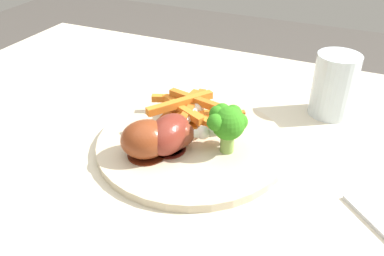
{
  "coord_description": "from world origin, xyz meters",
  "views": [
    {
      "loc": [
        -0.14,
        0.49,
        1.09
      ],
      "look_at": [
        0.05,
        0.05,
        0.79
      ],
      "focal_mm": 37.74,
      "sensor_mm": 36.0,
      "label": 1
    }
  ],
  "objects_px": {
    "broccoli_floret_front": "(227,122)",
    "chicken_drumstick_far": "(149,139)",
    "carrot_fries_pile": "(187,110)",
    "dining_table": "(234,198)",
    "chicken_drumstick_near": "(171,133)",
    "dinner_plate": "(192,143)",
    "water_glass": "(334,85)",
    "chicken_drumstick_extra": "(172,135)"
  },
  "relations": [
    {
      "from": "dinner_plate",
      "to": "broccoli_floret_front",
      "type": "bearing_deg",
      "value": 177.02
    },
    {
      "from": "carrot_fries_pile",
      "to": "water_glass",
      "type": "bearing_deg",
      "value": -145.2
    },
    {
      "from": "dinner_plate",
      "to": "chicken_drumstick_near",
      "type": "height_order",
      "value": "chicken_drumstick_near"
    },
    {
      "from": "dinner_plate",
      "to": "chicken_drumstick_extra",
      "type": "distance_m",
      "value": 0.04
    },
    {
      "from": "dining_table",
      "to": "carrot_fries_pile",
      "type": "bearing_deg",
      "value": 1.89
    },
    {
      "from": "broccoli_floret_front",
      "to": "carrot_fries_pile",
      "type": "height_order",
      "value": "broccoli_floret_front"
    },
    {
      "from": "dining_table",
      "to": "dinner_plate",
      "type": "bearing_deg",
      "value": 40.97
    },
    {
      "from": "dinner_plate",
      "to": "water_glass",
      "type": "height_order",
      "value": "water_glass"
    },
    {
      "from": "carrot_fries_pile",
      "to": "chicken_drumstick_extra",
      "type": "bearing_deg",
      "value": 99.5
    },
    {
      "from": "chicken_drumstick_near",
      "to": "dining_table",
      "type": "bearing_deg",
      "value": -132.97
    },
    {
      "from": "carrot_fries_pile",
      "to": "dinner_plate",
      "type": "bearing_deg",
      "value": 121.92
    },
    {
      "from": "broccoli_floret_front",
      "to": "water_glass",
      "type": "height_order",
      "value": "water_glass"
    },
    {
      "from": "carrot_fries_pile",
      "to": "chicken_drumstick_far",
      "type": "bearing_deg",
      "value": 84.17
    },
    {
      "from": "water_glass",
      "to": "dinner_plate",
      "type": "bearing_deg",
      "value": 47.24
    },
    {
      "from": "dinner_plate",
      "to": "water_glass",
      "type": "distance_m",
      "value": 0.25
    },
    {
      "from": "carrot_fries_pile",
      "to": "chicken_drumstick_near",
      "type": "distance_m",
      "value": 0.08
    },
    {
      "from": "dining_table",
      "to": "chicken_drumstick_near",
      "type": "relative_size",
      "value": 9.09
    },
    {
      "from": "dining_table",
      "to": "chicken_drumstick_near",
      "type": "distance_m",
      "value": 0.19
    },
    {
      "from": "chicken_drumstick_far",
      "to": "water_glass",
      "type": "relative_size",
      "value": 1.13
    },
    {
      "from": "chicken_drumstick_near",
      "to": "water_glass",
      "type": "height_order",
      "value": "water_glass"
    },
    {
      "from": "broccoli_floret_front",
      "to": "chicken_drumstick_far",
      "type": "bearing_deg",
      "value": 30.39
    },
    {
      "from": "carrot_fries_pile",
      "to": "water_glass",
      "type": "height_order",
      "value": "water_glass"
    },
    {
      "from": "chicken_drumstick_far",
      "to": "carrot_fries_pile",
      "type": "bearing_deg",
      "value": -95.83
    },
    {
      "from": "dinner_plate",
      "to": "chicken_drumstick_extra",
      "type": "xyz_separation_m",
      "value": [
        0.02,
        0.03,
        0.03
      ]
    },
    {
      "from": "dinner_plate",
      "to": "chicken_drumstick_far",
      "type": "bearing_deg",
      "value": 55.57
    },
    {
      "from": "broccoli_floret_front",
      "to": "chicken_drumstick_near",
      "type": "distance_m",
      "value": 0.08
    },
    {
      "from": "dinner_plate",
      "to": "water_glass",
      "type": "bearing_deg",
      "value": -132.76
    },
    {
      "from": "chicken_drumstick_far",
      "to": "water_glass",
      "type": "distance_m",
      "value": 0.31
    },
    {
      "from": "broccoli_floret_front",
      "to": "chicken_drumstick_extra",
      "type": "xyz_separation_m",
      "value": [
        0.07,
        0.03,
        -0.02
      ]
    },
    {
      "from": "water_glass",
      "to": "chicken_drumstick_near",
      "type": "bearing_deg",
      "value": 48.77
    },
    {
      "from": "carrot_fries_pile",
      "to": "chicken_drumstick_far",
      "type": "xyz_separation_m",
      "value": [
        0.01,
        0.1,
        0.01
      ]
    },
    {
      "from": "dining_table",
      "to": "carrot_fries_pile",
      "type": "height_order",
      "value": "carrot_fries_pile"
    },
    {
      "from": "broccoli_floret_front",
      "to": "chicken_drumstick_far",
      "type": "relative_size",
      "value": 0.58
    },
    {
      "from": "dining_table",
      "to": "chicken_drumstick_far",
      "type": "height_order",
      "value": "chicken_drumstick_far"
    },
    {
      "from": "broccoli_floret_front",
      "to": "water_glass",
      "type": "bearing_deg",
      "value": -122.01
    },
    {
      "from": "broccoli_floret_front",
      "to": "chicken_drumstick_far",
      "type": "height_order",
      "value": "broccoli_floret_front"
    },
    {
      "from": "chicken_drumstick_far",
      "to": "chicken_drumstick_extra",
      "type": "bearing_deg",
      "value": -132.81
    },
    {
      "from": "dinner_plate",
      "to": "broccoli_floret_front",
      "type": "height_order",
      "value": "broccoli_floret_front"
    },
    {
      "from": "broccoli_floret_front",
      "to": "carrot_fries_pile",
      "type": "distance_m",
      "value": 0.1
    },
    {
      "from": "dining_table",
      "to": "chicken_drumstick_far",
      "type": "relative_size",
      "value": 10.38
    },
    {
      "from": "chicken_drumstick_near",
      "to": "chicken_drumstick_far",
      "type": "height_order",
      "value": "same"
    },
    {
      "from": "carrot_fries_pile",
      "to": "chicken_drumstick_extra",
      "type": "distance_m",
      "value": 0.08
    }
  ]
}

